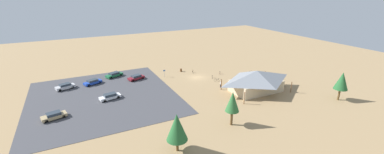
{
  "coord_description": "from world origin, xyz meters",
  "views": [
    {
      "loc": [
        31.1,
        59.08,
        23.86
      ],
      "look_at": [
        2.61,
        2.11,
        1.2
      ],
      "focal_mm": 23.27,
      "sensor_mm": 36.0,
      "label": 1
    }
  ],
  "objects_px": {
    "trash_bin": "(181,70)",
    "bicycle_black_yard_front": "(217,80)",
    "bicycle_purple_near_sign": "(248,76)",
    "car_maroon_far_end": "(136,77)",
    "car_silver_aisle_side": "(65,86)",
    "bicycle_white_near_porch": "(252,72)",
    "car_green_end_stall": "(114,75)",
    "car_blue_near_entry": "(93,82)",
    "lot_sign": "(164,72)",
    "bicycle_green_edge_south": "(240,75)",
    "pine_center": "(342,81)",
    "bike_pavilion": "(256,80)",
    "bicycle_red_back_row": "(220,73)",
    "car_tan_back_corner": "(54,116)",
    "bicycle_silver_lone_east": "(212,77)",
    "pine_east": "(232,102)",
    "bicycle_orange_by_bin": "(193,72)",
    "visitor_by_pavilion": "(221,84)",
    "pine_far_west": "(177,127)",
    "car_white_by_curb": "(110,96)"
  },
  "relations": [
    {
      "from": "bicycle_red_back_row",
      "to": "bicycle_orange_by_bin",
      "type": "xyz_separation_m",
      "value": [
        6.74,
        -4.4,
        -0.01
      ]
    },
    {
      "from": "bicycle_red_back_row",
      "to": "pine_east",
      "type": "bearing_deg",
      "value": 61.51
    },
    {
      "from": "bicycle_black_yard_front",
      "to": "car_silver_aisle_side",
      "type": "xyz_separation_m",
      "value": [
        37.24,
        -12.11,
        0.39
      ]
    },
    {
      "from": "bicycle_red_back_row",
      "to": "car_green_end_stall",
      "type": "xyz_separation_m",
      "value": [
        28.44,
        -11.39,
        0.34
      ]
    },
    {
      "from": "bicycle_purple_near_sign",
      "to": "bicycle_orange_by_bin",
      "type": "xyz_separation_m",
      "value": [
        12.36,
        -10.48,
        -0.01
      ]
    },
    {
      "from": "pine_east",
      "to": "car_blue_near_entry",
      "type": "xyz_separation_m",
      "value": [
        20.72,
        -33.43,
        -3.93
      ]
    },
    {
      "from": "bicycle_red_back_row",
      "to": "car_tan_back_corner",
      "type": "distance_m",
      "value": 44.14
    },
    {
      "from": "trash_bin",
      "to": "bicycle_black_yard_front",
      "type": "bearing_deg",
      "value": 114.42
    },
    {
      "from": "trash_bin",
      "to": "car_silver_aisle_side",
      "type": "relative_size",
      "value": 0.19
    },
    {
      "from": "bike_pavilion",
      "to": "bicycle_white_near_porch",
      "type": "xyz_separation_m",
      "value": [
        -8.07,
        -11.15,
        -2.63
      ]
    },
    {
      "from": "bicycle_silver_lone_east",
      "to": "car_white_by_curb",
      "type": "relative_size",
      "value": 0.29
    },
    {
      "from": "bike_pavilion",
      "to": "bicycle_silver_lone_east",
      "type": "relative_size",
      "value": 9.98
    },
    {
      "from": "car_maroon_far_end",
      "to": "car_blue_near_entry",
      "type": "height_order",
      "value": "car_maroon_far_end"
    },
    {
      "from": "bicycle_red_back_row",
      "to": "car_green_end_stall",
      "type": "relative_size",
      "value": 0.29
    },
    {
      "from": "pine_far_west",
      "to": "bicycle_orange_by_bin",
      "type": "xyz_separation_m",
      "value": [
        -19.2,
        -32.67,
        -3.79
      ]
    },
    {
      "from": "car_maroon_far_end",
      "to": "car_tan_back_corner",
      "type": "distance_m",
      "value": 24.79
    },
    {
      "from": "pine_center",
      "to": "car_green_end_stall",
      "type": "xyz_separation_m",
      "value": [
        42.67,
        -38.74,
        -3.85
      ]
    },
    {
      "from": "lot_sign",
      "to": "bicycle_green_edge_south",
      "type": "distance_m",
      "value": 21.85
    },
    {
      "from": "lot_sign",
      "to": "bicycle_purple_near_sign",
      "type": "height_order",
      "value": "lot_sign"
    },
    {
      "from": "pine_center",
      "to": "bike_pavilion",
      "type": "bearing_deg",
      "value": -42.84
    },
    {
      "from": "bicycle_orange_by_bin",
      "to": "car_maroon_far_end",
      "type": "relative_size",
      "value": 0.34
    },
    {
      "from": "bicycle_white_near_porch",
      "to": "car_green_end_stall",
      "type": "relative_size",
      "value": 0.29
    },
    {
      "from": "bicycle_purple_near_sign",
      "to": "car_maroon_far_end",
      "type": "distance_m",
      "value": 31.54
    },
    {
      "from": "lot_sign",
      "to": "car_green_end_stall",
      "type": "distance_m",
      "value": 14.38
    },
    {
      "from": "bicycle_red_back_row",
      "to": "car_maroon_far_end",
      "type": "bearing_deg",
      "value": -15.09
    },
    {
      "from": "car_silver_aisle_side",
      "to": "visitor_by_pavilion",
      "type": "xyz_separation_m",
      "value": [
        -35.6,
        16.38,
        0.17
      ]
    },
    {
      "from": "bicycle_purple_near_sign",
      "to": "car_green_end_stall",
      "type": "height_order",
      "value": "car_green_end_stall"
    },
    {
      "from": "pine_east",
      "to": "pine_far_west",
      "type": "xyz_separation_m",
      "value": [
        12.06,
        2.72,
        -0.48
      ]
    },
    {
      "from": "bicycle_purple_near_sign",
      "to": "car_green_end_stall",
      "type": "xyz_separation_m",
      "value": [
        34.06,
        -17.47,
        0.34
      ]
    },
    {
      "from": "bike_pavilion",
      "to": "trash_bin",
      "type": "height_order",
      "value": "bike_pavilion"
    },
    {
      "from": "car_silver_aisle_side",
      "to": "visitor_by_pavilion",
      "type": "height_order",
      "value": "visitor_by_pavilion"
    },
    {
      "from": "bicycle_black_yard_front",
      "to": "car_maroon_far_end",
      "type": "height_order",
      "value": "car_maroon_far_end"
    },
    {
      "from": "lot_sign",
      "to": "car_tan_back_corner",
      "type": "relative_size",
      "value": 0.46
    },
    {
      "from": "pine_east",
      "to": "bicycle_white_near_porch",
      "type": "xyz_separation_m",
      "value": [
        -22.75,
        -21.8,
        -4.26
      ]
    },
    {
      "from": "bicycle_purple_near_sign",
      "to": "bicycle_black_yard_front",
      "type": "bearing_deg",
      "value": -8.0
    },
    {
      "from": "bicycle_red_back_row",
      "to": "bicycle_green_edge_south",
      "type": "distance_m",
      "value": 5.96
    },
    {
      "from": "bicycle_orange_by_bin",
      "to": "car_white_by_curb",
      "type": "relative_size",
      "value": 0.33
    },
    {
      "from": "trash_bin",
      "to": "pine_east",
      "type": "relative_size",
      "value": 0.14
    },
    {
      "from": "bike_pavilion",
      "to": "bicycle_black_yard_front",
      "type": "distance_m",
      "value": 11.49
    },
    {
      "from": "bike_pavilion",
      "to": "car_maroon_far_end",
      "type": "xyz_separation_m",
      "value": [
        24.2,
        -21.21,
        -2.29
      ]
    },
    {
      "from": "bicycle_red_back_row",
      "to": "car_blue_near_entry",
      "type": "relative_size",
      "value": 0.31
    },
    {
      "from": "bicycle_red_back_row",
      "to": "car_blue_near_entry",
      "type": "xyz_separation_m",
      "value": [
        34.59,
        -7.88,
        0.32
      ]
    },
    {
      "from": "visitor_by_pavilion",
      "to": "bicycle_white_near_porch",
      "type": "bearing_deg",
      "value": -159.91
    },
    {
      "from": "pine_far_west",
      "to": "car_tan_back_corner",
      "type": "xyz_separation_m",
      "value": [
        17.4,
        -19.84,
        -3.43
      ]
    },
    {
      "from": "bicycle_purple_near_sign",
      "to": "car_tan_back_corner",
      "type": "bearing_deg",
      "value": 2.74
    },
    {
      "from": "car_tan_back_corner",
      "to": "bicycle_purple_near_sign",
      "type": "bearing_deg",
      "value": -177.26
    },
    {
      "from": "trash_bin",
      "to": "bicycle_green_edge_south",
      "type": "height_order",
      "value": "trash_bin"
    },
    {
      "from": "pine_far_west",
      "to": "car_tan_back_corner",
      "type": "relative_size",
      "value": 1.34
    },
    {
      "from": "car_silver_aisle_side",
      "to": "visitor_by_pavilion",
      "type": "relative_size",
      "value": 2.66
    },
    {
      "from": "bicycle_black_yard_front",
      "to": "car_green_end_stall",
      "type": "xyz_separation_m",
      "value": [
        24.56,
        -16.13,
        0.35
      ]
    }
  ]
}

